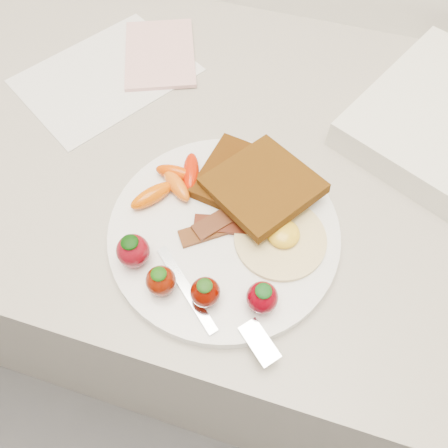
# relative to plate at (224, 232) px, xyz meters

# --- Properties ---
(counter) EXTENTS (2.00, 0.60, 0.90)m
(counter) POSITION_rel_plate_xyz_m (0.00, 0.14, -0.46)
(counter) COLOR gray
(counter) RESTS_ON ground
(plate) EXTENTS (0.27, 0.27, 0.02)m
(plate) POSITION_rel_plate_xyz_m (0.00, 0.00, 0.00)
(plate) COLOR white
(plate) RESTS_ON counter
(toast_lower) EXTENTS (0.11, 0.11, 0.01)m
(toast_lower) POSITION_rel_plate_xyz_m (0.00, 0.07, 0.02)
(toast_lower) COLOR #352005
(toast_lower) RESTS_ON plate
(toast_upper) EXTENTS (0.15, 0.15, 0.03)m
(toast_upper) POSITION_rel_plate_xyz_m (0.03, 0.06, 0.03)
(toast_upper) COLOR black
(toast_upper) RESTS_ON toast_lower
(fried_egg) EXTENTS (0.11, 0.11, 0.02)m
(fried_egg) POSITION_rel_plate_xyz_m (0.07, 0.01, 0.01)
(fried_egg) COLOR #F9F0BC
(fried_egg) RESTS_ON plate
(bacon_strips) EXTENTS (0.10, 0.09, 0.01)m
(bacon_strips) POSITION_rel_plate_xyz_m (0.00, 0.00, 0.01)
(bacon_strips) COLOR #38180B
(bacon_strips) RESTS_ON plate
(baby_carrots) EXTENTS (0.08, 0.11, 0.02)m
(baby_carrots) POSITION_rel_plate_xyz_m (-0.08, 0.04, 0.02)
(baby_carrots) COLOR #CC3F00
(baby_carrots) RESTS_ON plate
(strawberries) EXTENTS (0.18, 0.06, 0.04)m
(strawberries) POSITION_rel_plate_xyz_m (-0.02, -0.08, 0.03)
(strawberries) COLOR maroon
(strawberries) RESTS_ON plate
(fork) EXTENTS (0.16, 0.10, 0.00)m
(fork) POSITION_rel_plate_xyz_m (0.02, -0.10, 0.01)
(fork) COLOR silver
(fork) RESTS_ON plate
(paper_sheet) EXTENTS (0.28, 0.30, 0.00)m
(paper_sheet) POSITION_rel_plate_xyz_m (-0.25, 0.21, -0.01)
(paper_sheet) COLOR white
(paper_sheet) RESTS_ON counter
(notepad) EXTENTS (0.16, 0.18, 0.01)m
(notepad) POSITION_rel_plate_xyz_m (-0.19, 0.28, -0.00)
(notepad) COLOR #E0A6A6
(notepad) RESTS_ON paper_sheet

